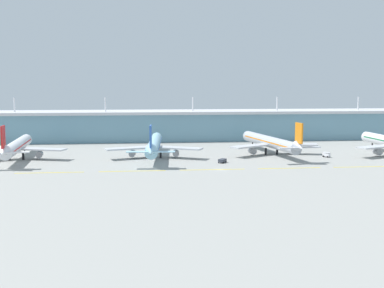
% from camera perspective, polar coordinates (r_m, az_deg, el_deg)
% --- Properties ---
extents(ground_plane, '(600.00, 600.00, 0.00)m').
position_cam_1_polar(ground_plane, '(201.50, 3.34, -3.14)').
color(ground_plane, gray).
extents(terminal_building, '(288.00, 34.00, 28.36)m').
position_cam_1_polar(terminal_building, '(311.48, -0.01, 2.34)').
color(terminal_building, '#6693A8').
rests_on(terminal_building, ground).
extents(airliner_nearest, '(48.65, 66.67, 18.90)m').
position_cam_1_polar(airliner_nearest, '(243.23, -20.55, -0.27)').
color(airliner_nearest, white).
rests_on(airliner_nearest, ground).
extents(airliner_near_middle, '(48.68, 72.45, 18.90)m').
position_cam_1_polar(airliner_near_middle, '(234.54, -4.62, -0.10)').
color(airliner_near_middle, '#9ED1EA').
rests_on(airliner_near_middle, ground).
extents(airliner_far_middle, '(48.14, 70.07, 18.90)m').
position_cam_1_polar(airliner_far_middle, '(248.57, 9.50, 0.23)').
color(airliner_far_middle, '#ADB2BC').
rests_on(airliner_far_middle, ground).
extents(taxiway_stripe_west, '(28.00, 0.70, 0.04)m').
position_cam_1_polar(taxiway_stripe_west, '(203.06, -16.90, -3.35)').
color(taxiway_stripe_west, yellow).
rests_on(taxiway_stripe_west, ground).
extents(taxiway_stripe_mid_west, '(28.00, 0.70, 0.04)m').
position_cam_1_polar(taxiway_stripe_mid_west, '(199.38, -7.25, -3.28)').
color(taxiway_stripe_mid_west, yellow).
rests_on(taxiway_stripe_mid_west, ground).
extents(taxiway_stripe_centre, '(28.00, 0.70, 0.04)m').
position_cam_1_polar(taxiway_stripe_centre, '(201.46, 2.48, -3.13)').
color(taxiway_stripe_centre, yellow).
rests_on(taxiway_stripe_centre, ground).
extents(taxiway_stripe_mid_east, '(28.00, 0.70, 0.04)m').
position_cam_1_polar(taxiway_stripe_mid_east, '(209.12, 11.74, -2.89)').
color(taxiway_stripe_mid_east, yellow).
rests_on(taxiway_stripe_mid_east, ground).
extents(taxiway_stripe_east, '(28.00, 0.70, 0.04)m').
position_cam_1_polar(taxiway_stripe_east, '(221.78, 20.15, -2.61)').
color(taxiway_stripe_east, yellow).
rests_on(taxiway_stripe_east, ground).
extents(baggage_cart, '(3.59, 3.98, 2.48)m').
position_cam_1_polar(baggage_cart, '(245.26, 16.01, -1.26)').
color(baggage_cart, silver).
rests_on(baggage_cart, ground).
extents(pushback_tug, '(4.51, 4.98, 1.85)m').
position_cam_1_polar(pushback_tug, '(219.23, 3.70, -2.01)').
color(pushback_tug, '#333842').
rests_on(pushback_tug, ground).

